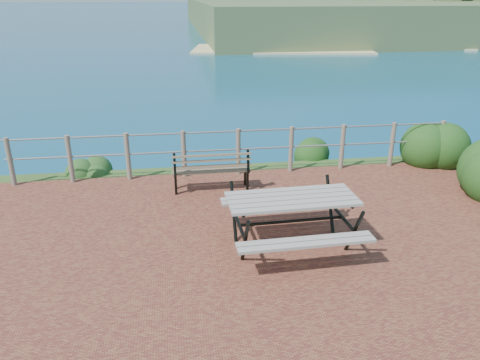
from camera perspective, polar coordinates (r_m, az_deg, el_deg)
The scene contains 8 objects.
ground at distance 7.15m, azimuth 3.54°, elevation -9.00°, with size 10.00×7.00×0.12m, color brown.
ocean at distance 206.03m, azimuth -8.29°, elevation 20.78°, with size 1200.00×1200.00×0.00m, color #15697F.
safety_railing at distance 9.93m, azimuth -0.21°, elevation 3.79°, with size 9.40×0.10×1.00m.
picnic_table at distance 7.13m, azimuth 6.27°, elevation -4.43°, with size 1.96×1.67×0.81m.
park_bench at distance 9.13m, azimuth -3.57°, elevation 2.02°, with size 1.52×0.39×0.85m.
shrub_right_edge at distance 11.83m, azimuth 21.50°, elevation 2.31°, with size 1.15×1.15×1.64m, color #134014.
shrub_lip_west at distance 10.81m, azimuth -17.70°, elevation 1.03°, with size 0.72×0.72×0.44m, color #1C4A1E.
shrub_lip_east at distance 11.34m, azimuth 8.70°, elevation 2.82°, with size 0.84×0.84×0.61m, color #134014.
Camera 1 is at (-1.29, -5.99, 3.68)m, focal length 35.00 mm.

